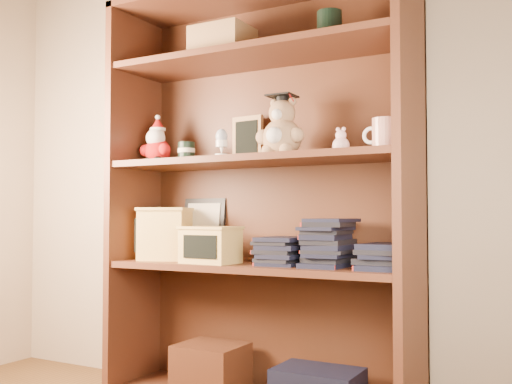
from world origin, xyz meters
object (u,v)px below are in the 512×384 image
grad_teddy_bear (281,132)px  treats_box (165,233)px  bookcase (262,203)px  teacher_mug (384,135)px

grad_teddy_bear → treats_box: grad_teddy_bear is taller
bookcase → teacher_mug: (0.50, -0.05, 0.23)m
teacher_mug → treats_box: bearing=-179.9°
teacher_mug → treats_box: teacher_mug is taller
grad_teddy_bear → treats_box: size_ratio=0.93×
bookcase → teacher_mug: 0.55m
grad_teddy_bear → bookcase: bearing=153.0°
bookcase → treats_box: size_ratio=6.35×
grad_teddy_bear → teacher_mug: bearing=1.1°
teacher_mug → grad_teddy_bear: bearing=-178.9°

